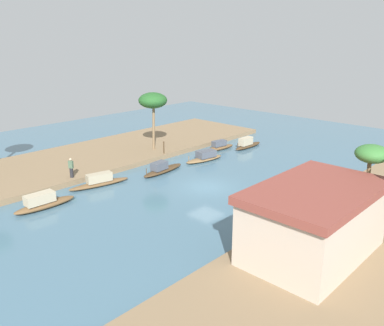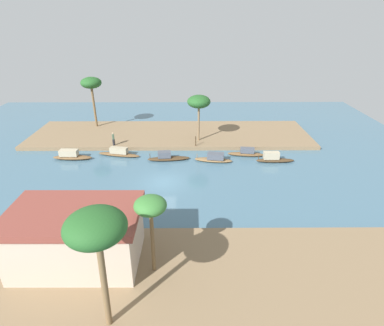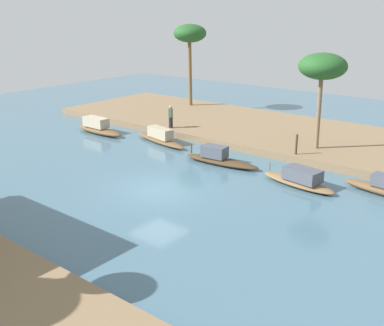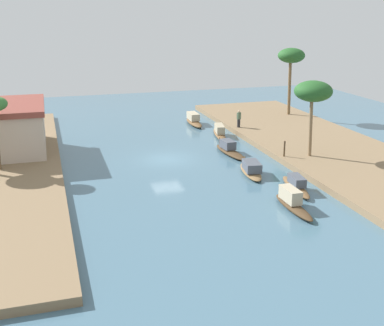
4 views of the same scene
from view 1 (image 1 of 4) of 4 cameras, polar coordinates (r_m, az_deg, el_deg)
name	(u,v)px [view 1 (image 1 of 4)]	position (r m, az deg, el deg)	size (l,w,h in m)	color
river_water	(206,187)	(34.25, 2.01, -3.44)	(67.35, 67.35, 0.00)	#476B7F
riverbank_left	(108,153)	(44.22, -11.78, 1.36)	(39.28, 11.02, 0.48)	#846B4C
riverbank_right	(377,239)	(27.81, 24.64, -9.73)	(39.28, 11.02, 0.48)	#846B4C
sampan_with_tall_canopy	(219,147)	(45.37, 3.75, 2.31)	(4.60, 1.41, 1.08)	brown
sampan_with_red_awning	(43,203)	(31.93, -20.21, -5.25)	(4.73, 1.21, 1.24)	brown
sampan_downstream_large	(162,169)	(37.84, -4.25, -0.83)	(5.12, 1.56, 1.13)	#47331E
sampan_open_hull	(205,157)	(41.38, 1.83, 0.86)	(4.61, 1.89, 1.05)	brown
sampan_foreground	(99,181)	(35.26, -12.92, -2.55)	(5.42, 1.99, 1.14)	brown
sampan_upstream_small	(247,144)	(46.53, 7.78, 2.67)	(4.52, 0.89, 1.29)	#47331E
person_on_near_bank	(71,169)	(36.43, -16.65, -0.75)	(0.41, 0.45, 1.73)	#232328
mooring_post	(164,147)	(42.27, -3.99, 2.20)	(0.14, 0.14, 1.29)	#4C3823
palm_tree_left_near	(153,101)	(43.07, -5.54, 8.69)	(3.01, 3.01, 6.13)	#7F6647
palm_tree_right_tall	(372,156)	(26.72, 24.00, 0.89)	(2.02, 2.02, 5.50)	brown
riverside_building	(314,221)	(23.42, 16.81, -7.78)	(8.59, 5.35, 4.00)	#C6B29E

